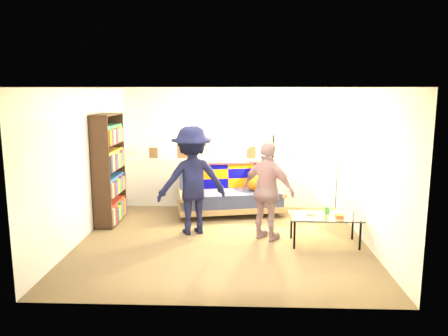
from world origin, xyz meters
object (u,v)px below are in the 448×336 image
at_px(floor_lamp, 274,152).
at_px(person_left, 192,180).
at_px(coffee_table, 325,218).
at_px(person_right, 268,191).
at_px(bookshelf, 109,173).
at_px(futon_sofa, 231,193).

relative_size(floor_lamp, person_left, 0.92).
height_order(coffee_table, person_right, person_right).
relative_size(bookshelf, coffee_table, 1.79).
distance_m(futon_sofa, coffee_table, 2.26).
height_order(futon_sofa, floor_lamp, floor_lamp).
bearing_deg(bookshelf, person_right, -16.88).
height_order(bookshelf, coffee_table, bookshelf).
relative_size(coffee_table, person_right, 0.69).
xyz_separation_m(futon_sofa, floor_lamp, (0.84, 0.24, 0.78)).
distance_m(person_left, person_right, 1.28).
bearing_deg(person_right, floor_lamp, -62.93).
bearing_deg(coffee_table, floor_lamp, 109.21).
bearing_deg(futon_sofa, bookshelf, -163.47).
xyz_separation_m(coffee_table, person_left, (-2.12, 0.49, 0.47)).
bearing_deg(floor_lamp, coffee_table, -70.79).
bearing_deg(futon_sofa, person_left, -117.12).
xyz_separation_m(coffee_table, person_right, (-0.89, 0.19, 0.37)).
height_order(floor_lamp, person_left, person_left).
bearing_deg(floor_lamp, person_left, -135.26).
relative_size(bookshelf, person_right, 1.24).
xyz_separation_m(floor_lamp, person_left, (-1.45, -1.44, -0.28)).
relative_size(coffee_table, person_left, 0.61).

